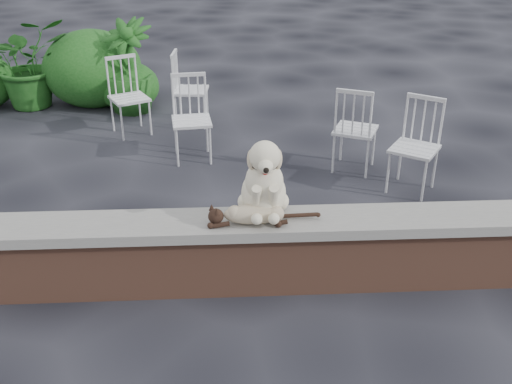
{
  "coord_description": "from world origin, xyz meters",
  "views": [
    {
      "loc": [
        -0.34,
        -3.68,
        2.69
      ],
      "look_at": [
        -0.14,
        0.2,
        0.7
      ],
      "focal_mm": 41.1,
      "sensor_mm": 36.0,
      "label": 1
    }
  ],
  "objects_px": {
    "chair_b": "(191,120)",
    "chair_c": "(356,128)",
    "potted_plant_b": "(129,67)",
    "chair_a": "(129,97)",
    "cat": "(254,213)",
    "dog": "(264,174)",
    "chair_e": "(191,89)",
    "chair_d": "(415,147)",
    "potted_plant_a": "(29,63)"
  },
  "relations": [
    {
      "from": "chair_b",
      "to": "chair_c",
      "type": "distance_m",
      "value": 1.79
    },
    {
      "from": "potted_plant_b",
      "to": "chair_a",
      "type": "bearing_deg",
      "value": -82.55
    },
    {
      "from": "cat",
      "to": "chair_c",
      "type": "bearing_deg",
      "value": 61.61
    },
    {
      "from": "dog",
      "to": "potted_plant_b",
      "type": "height_order",
      "value": "potted_plant_b"
    },
    {
      "from": "dog",
      "to": "chair_e",
      "type": "bearing_deg",
      "value": 102.21
    },
    {
      "from": "dog",
      "to": "chair_b",
      "type": "relative_size",
      "value": 0.67
    },
    {
      "from": "dog",
      "to": "chair_e",
      "type": "height_order",
      "value": "dog"
    },
    {
      "from": "chair_b",
      "to": "chair_c",
      "type": "xyz_separation_m",
      "value": [
        1.75,
        -0.36,
        0.0
      ]
    },
    {
      "from": "chair_d",
      "to": "potted_plant_b",
      "type": "height_order",
      "value": "potted_plant_b"
    },
    {
      "from": "chair_b",
      "to": "potted_plant_b",
      "type": "distance_m",
      "value": 1.92
    },
    {
      "from": "potted_plant_a",
      "to": "cat",
      "type": "bearing_deg",
      "value": -57.28
    },
    {
      "from": "cat",
      "to": "chair_a",
      "type": "height_order",
      "value": "chair_a"
    },
    {
      "from": "chair_d",
      "to": "potted_plant_b",
      "type": "distance_m",
      "value": 4.07
    },
    {
      "from": "dog",
      "to": "chair_d",
      "type": "xyz_separation_m",
      "value": [
        1.58,
        1.44,
        -0.42
      ]
    },
    {
      "from": "potted_plant_a",
      "to": "potted_plant_b",
      "type": "bearing_deg",
      "value": -12.09
    },
    {
      "from": "dog",
      "to": "cat",
      "type": "distance_m",
      "value": 0.29
    },
    {
      "from": "dog",
      "to": "cat",
      "type": "relative_size",
      "value": 0.66
    },
    {
      "from": "potted_plant_a",
      "to": "chair_a",
      "type": "bearing_deg",
      "value": -37.15
    },
    {
      "from": "chair_b",
      "to": "potted_plant_b",
      "type": "relative_size",
      "value": 0.76
    },
    {
      "from": "chair_b",
      "to": "potted_plant_b",
      "type": "xyz_separation_m",
      "value": [
        -0.91,
        1.69,
        0.15
      ]
    },
    {
      "from": "chair_b",
      "to": "chair_c",
      "type": "bearing_deg",
      "value": -18.41
    },
    {
      "from": "chair_a",
      "to": "chair_e",
      "type": "height_order",
      "value": "same"
    },
    {
      "from": "chair_d",
      "to": "chair_c",
      "type": "distance_m",
      "value": 0.72
    },
    {
      "from": "dog",
      "to": "potted_plant_b",
      "type": "relative_size",
      "value": 0.51
    },
    {
      "from": "cat",
      "to": "chair_b",
      "type": "relative_size",
      "value": 1.02
    },
    {
      "from": "chair_a",
      "to": "chair_d",
      "type": "distance_m",
      "value": 3.49
    },
    {
      "from": "potted_plant_a",
      "to": "chair_b",
      "type": "bearing_deg",
      "value": -40.72
    },
    {
      "from": "chair_d",
      "to": "chair_b",
      "type": "xyz_separation_m",
      "value": [
        -2.22,
        0.9,
        0.0
      ]
    },
    {
      "from": "chair_d",
      "to": "potted_plant_b",
      "type": "bearing_deg",
      "value": 174.61
    },
    {
      "from": "chair_c",
      "to": "cat",
      "type": "bearing_deg",
      "value": 84.65
    },
    {
      "from": "chair_d",
      "to": "chair_b",
      "type": "height_order",
      "value": "same"
    },
    {
      "from": "dog",
      "to": "chair_d",
      "type": "relative_size",
      "value": 0.67
    },
    {
      "from": "chair_c",
      "to": "potted_plant_a",
      "type": "bearing_deg",
      "value": -6.27
    },
    {
      "from": "chair_e",
      "to": "chair_c",
      "type": "xyz_separation_m",
      "value": [
        1.81,
        -1.49,
        0.0
      ]
    },
    {
      "from": "chair_c",
      "to": "potted_plant_b",
      "type": "xyz_separation_m",
      "value": [
        -2.66,
        2.05,
        0.15
      ]
    },
    {
      "from": "chair_d",
      "to": "chair_e",
      "type": "relative_size",
      "value": 1.0
    },
    {
      "from": "chair_e",
      "to": "potted_plant_a",
      "type": "bearing_deg",
      "value": 73.57
    },
    {
      "from": "chair_c",
      "to": "potted_plant_a",
      "type": "height_order",
      "value": "potted_plant_a"
    },
    {
      "from": "chair_d",
      "to": "chair_c",
      "type": "relative_size",
      "value": 1.0
    },
    {
      "from": "dog",
      "to": "potted_plant_b",
      "type": "xyz_separation_m",
      "value": [
        -1.55,
        4.02,
        -0.27
      ]
    },
    {
      "from": "chair_e",
      "to": "chair_c",
      "type": "bearing_deg",
      "value": -124.96
    },
    {
      "from": "chair_d",
      "to": "chair_a",
      "type": "bearing_deg",
      "value": -175.79
    },
    {
      "from": "chair_c",
      "to": "potted_plant_a",
      "type": "distance_m",
      "value": 4.69
    },
    {
      "from": "cat",
      "to": "chair_a",
      "type": "relative_size",
      "value": 1.02
    },
    {
      "from": "potted_plant_b",
      "to": "chair_b",
      "type": "bearing_deg",
      "value": -61.73
    },
    {
      "from": "cat",
      "to": "chair_d",
      "type": "xyz_separation_m",
      "value": [
        1.66,
        1.59,
        -0.19
      ]
    },
    {
      "from": "chair_e",
      "to": "potted_plant_b",
      "type": "relative_size",
      "value": 0.76
    },
    {
      "from": "chair_c",
      "to": "chair_e",
      "type": "bearing_deg",
      "value": -15.67
    },
    {
      "from": "dog",
      "to": "chair_c",
      "type": "xyz_separation_m",
      "value": [
        1.1,
        1.98,
        -0.42
      ]
    },
    {
      "from": "chair_d",
      "to": "cat",
      "type": "bearing_deg",
      "value": -102.09
    }
  ]
}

